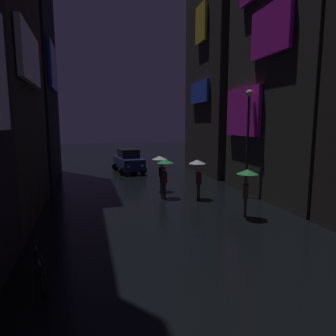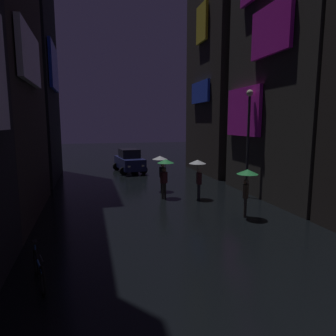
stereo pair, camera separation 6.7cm
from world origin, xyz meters
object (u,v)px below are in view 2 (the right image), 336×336
Objects in this scene: pedestrian_foreground_right_clear at (161,164)px; bicycle_parked_at_storefront at (39,270)px; pedestrian_foreground_left_green at (247,180)px; streetlamp_right_far at (248,132)px; car_distant at (129,161)px; pedestrian_midstreet_centre_clear at (198,168)px; pedestrian_near_crossing_green at (165,168)px.

pedestrian_foreground_right_clear is 1.20× the size of bicycle_parked_at_storefront.
streetlamp_right_far is (1.84, 3.25, 1.92)m from pedestrian_foreground_left_green.
pedestrian_foreground_left_green is 8.62m from bicycle_parked_at_storefront.
car_distant is 0.74× the size of streetlamp_right_far.
pedestrian_midstreet_centre_clear reaches higher than bicycle_parked_at_storefront.
pedestrian_foreground_left_green is at bearing 24.32° from bicycle_parked_at_storefront.
pedestrian_foreground_left_green is (0.89, -3.52, 0.00)m from pedestrian_midstreet_centre_clear.
pedestrian_near_crossing_green is at bearing 167.73° from streetlamp_right_far.
streetlamp_right_far reaches higher than pedestrian_foreground_right_clear.
pedestrian_near_crossing_green reaches higher than car_distant.
pedestrian_foreground_right_clear is at bearing 111.86° from pedestrian_foreground_left_green.
pedestrian_near_crossing_green and pedestrian_foreground_right_clear have the same top height.
pedestrian_midstreet_centre_clear is 1.00× the size of pedestrian_foreground_left_green.
pedestrian_near_crossing_green is 1.20× the size of bicycle_parked_at_storefront.
bicycle_parked_at_storefront is at bearing -105.02° from car_distant.
pedestrian_near_crossing_green is 9.41m from bicycle_parked_at_storefront.
bicycle_parked_at_storefront is (-7.77, -3.51, -1.28)m from pedestrian_foreground_left_green.
car_distant is (-0.72, 9.18, -0.74)m from pedestrian_near_crossing_green.
pedestrian_midstreet_centre_clear and pedestrian_foreground_left_green have the same top height.
pedestrian_midstreet_centre_clear is 1.00× the size of pedestrian_near_crossing_green.
streetlamp_right_far is (4.19, -2.61, 1.92)m from pedestrian_foreground_right_clear.
car_distant is 11.63m from streetlamp_right_far.
pedestrian_foreground_left_green is 13.78m from car_distant.
pedestrian_midstreet_centre_clear is 1.20× the size of bicycle_parked_at_storefront.
pedestrian_foreground_left_green and pedestrian_foreground_right_clear have the same top height.
car_distant is at bearing 103.60° from pedestrian_foreground_left_green.
pedestrian_near_crossing_green is 1.68m from pedestrian_foreground_right_clear.
pedestrian_foreground_left_green is 0.49× the size of car_distant.
car_distant is at bearing 103.37° from pedestrian_midstreet_centre_clear.
bicycle_parked_at_storefront is (-5.41, -9.38, -1.28)m from pedestrian_foreground_right_clear.
pedestrian_foreground_right_clear is 0.49× the size of car_distant.
pedestrian_midstreet_centre_clear is 3.35m from streetlamp_right_far.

